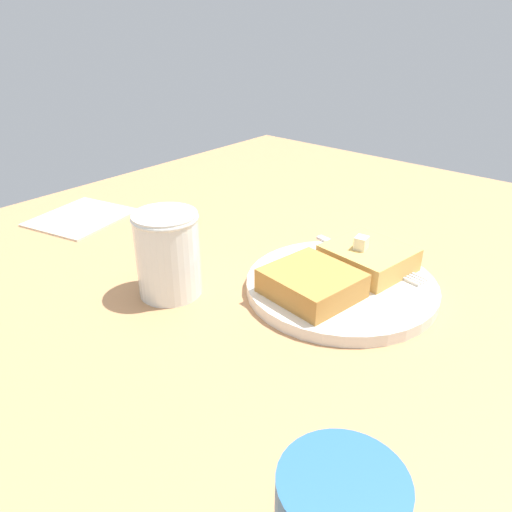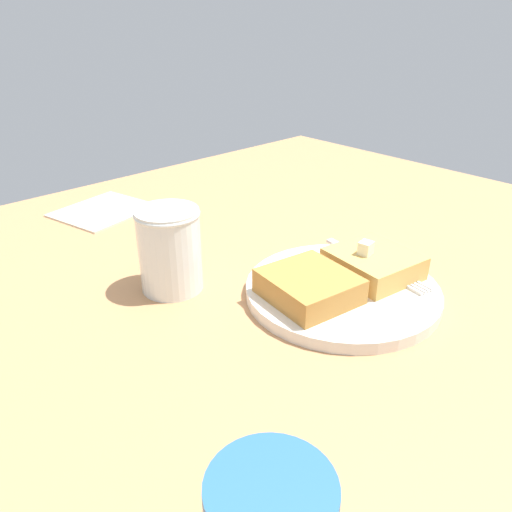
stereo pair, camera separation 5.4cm
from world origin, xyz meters
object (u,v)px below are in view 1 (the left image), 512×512
plate (341,285)px  fork (373,261)px  napkin (81,217)px  syrup_jar (168,257)px

plate → fork: (-6.40, 0.44, 0.75)cm
plate → napkin: size_ratio=1.62×
napkin → syrup_jar: bearing=78.6°
plate → fork: size_ratio=1.33×
fork → napkin: size_ratio=1.22×
plate → napkin: bearing=-80.2°
plate → napkin: plate is taller
plate → fork: bearing=176.0°
syrup_jar → fork: bearing=142.1°
syrup_jar → napkin: syrup_jar is taller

